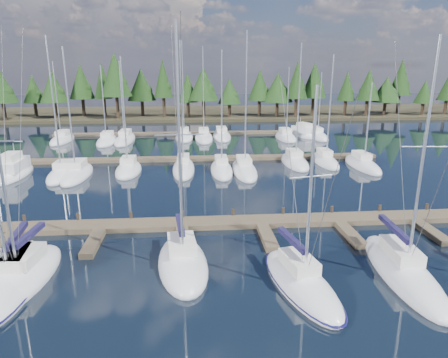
{
  "coord_description": "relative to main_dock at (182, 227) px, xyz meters",
  "views": [
    {
      "loc": [
        0.89,
        -10.44,
        11.85
      ],
      "look_at": [
        3.5,
        22.0,
        2.53
      ],
      "focal_mm": 32.0,
      "sensor_mm": 36.0,
      "label": 1
    }
  ],
  "objects": [
    {
      "name": "far_shore",
      "position": [
        0.0,
        72.64,
        0.1
      ],
      "size": [
        220.0,
        30.0,
        0.6
      ],
      "primitive_type": "cube",
      "color": "#312C1B",
      "rests_on": "ground"
    },
    {
      "name": "front_sailboat_5",
      "position": [
        12.96,
        -7.78,
        0.08
      ],
      "size": [
        3.26,
        9.94,
        14.1
      ],
      "color": "silver",
      "rests_on": "ground"
    },
    {
      "name": "ground",
      "position": [
        0.0,
        12.64,
        -0.2
      ],
      "size": [
        260.0,
        260.0,
        0.0
      ],
      "primitive_type": "plane",
      "color": "black",
      "rests_on": "ground"
    },
    {
      "name": "front_sailboat_3",
      "position": [
        0.14,
        -5.75,
        0.1
      ],
      "size": [
        3.72,
        7.81,
        14.89
      ],
      "color": "silver",
      "rests_on": "ground"
    },
    {
      "name": "main_dock",
      "position": [
        0.0,
        0.0,
        0.0
      ],
      "size": [
        44.0,
        6.13,
        0.9
      ],
      "color": "brown",
      "rests_on": "ground"
    },
    {
      "name": "front_sailboat_4",
      "position": [
        6.7,
        -8.58,
        0.07
      ],
      "size": [
        4.26,
        8.63,
        11.77
      ],
      "color": "silver",
      "rests_on": "ground"
    },
    {
      "name": "back_docks",
      "position": [
        0.0,
        32.23,
        -0.0
      ],
      "size": [
        50.0,
        21.8,
        0.4
      ],
      "color": "brown",
      "rests_on": "ground"
    },
    {
      "name": "front_sailboat_2",
      "position": [
        -8.9,
        -6.7,
        0.09
      ],
      "size": [
        3.67,
        8.28,
        14.81
      ],
      "color": "silver",
      "rests_on": "ground"
    },
    {
      "name": "tree_line",
      "position": [
        1.34,
        62.76,
        7.17
      ],
      "size": [
        185.69,
        11.57,
        13.96
      ],
      "color": "black",
      "rests_on": "far_shore"
    },
    {
      "name": "motor_yacht_left",
      "position": [
        -18.94,
        16.6,
        0.27
      ],
      "size": [
        3.02,
        8.65,
        4.29
      ],
      "color": "silver",
      "rests_on": "ground"
    },
    {
      "name": "back_sailboat_rows",
      "position": [
        0.77,
        27.39,
        0.06
      ],
      "size": [
        45.72,
        32.69,
        16.37
      ],
      "color": "silver",
      "rests_on": "ground"
    },
    {
      "name": "motor_yacht_right",
      "position": [
        19.88,
        39.16,
        0.23
      ],
      "size": [
        5.11,
        8.15,
        3.86
      ],
      "color": "silver",
      "rests_on": "ground"
    },
    {
      "name": "front_sailboat_1",
      "position": [
        -9.37,
        -6.89,
        0.08
      ],
      "size": [
        3.96,
        9.79,
        14.88
      ],
      "color": "silver",
      "rests_on": "ground"
    }
  ]
}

